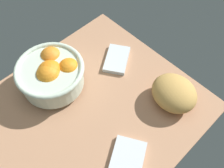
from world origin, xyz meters
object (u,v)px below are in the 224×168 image
(napkin_spare, at_px, (117,59))
(fruit_bowl, at_px, (52,73))
(bread_loaf, at_px, (174,93))
(napkin_folded, at_px, (128,159))

(napkin_spare, bearing_deg, fruit_bowl, 161.74)
(bread_loaf, bearing_deg, fruit_bowl, 126.75)
(bread_loaf, bearing_deg, napkin_spare, 93.23)
(bread_loaf, distance_m, napkin_folded, 0.25)
(fruit_bowl, distance_m, napkin_folded, 0.35)
(fruit_bowl, distance_m, bread_loaf, 0.39)
(napkin_folded, bearing_deg, bread_loaf, 8.29)
(bread_loaf, xyz_separation_m, napkin_spare, (-0.01, 0.24, -0.03))
(bread_loaf, distance_m, napkin_spare, 0.24)
(napkin_folded, xyz_separation_m, napkin_spare, (0.23, 0.27, 0.00))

